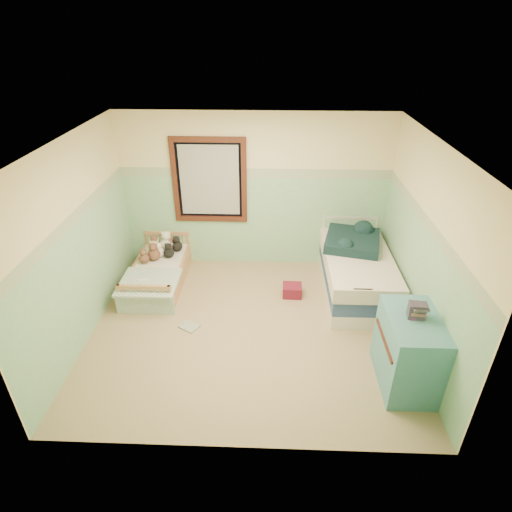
{
  "coord_description": "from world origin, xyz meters",
  "views": [
    {
      "loc": [
        0.26,
        -4.41,
        3.65
      ],
      "look_at": [
        0.08,
        0.35,
        0.93
      ],
      "focal_mm": 29.3,
      "sensor_mm": 36.0,
      "label": 1
    }
  ],
  "objects_px": {
    "plush_floor_tan": "(130,292)",
    "twin_bed_frame": "(354,286)",
    "dresser": "(408,351)",
    "floor_book": "(189,326)",
    "toddler_bed_frame": "(159,278)",
    "plush_floor_cream": "(146,293)",
    "red_pillow": "(292,290)"
  },
  "relations": [
    {
      "from": "dresser",
      "to": "floor_book",
      "type": "relative_size",
      "value": 3.64
    },
    {
      "from": "floor_book",
      "to": "toddler_bed_frame",
      "type": "bearing_deg",
      "value": 153.17
    },
    {
      "from": "toddler_bed_frame",
      "to": "dresser",
      "type": "xyz_separation_m",
      "value": [
        3.29,
        -1.91,
        0.35
      ]
    },
    {
      "from": "plush_floor_cream",
      "to": "twin_bed_frame",
      "type": "relative_size",
      "value": 0.13
    },
    {
      "from": "toddler_bed_frame",
      "to": "plush_floor_cream",
      "type": "relative_size",
      "value": 6.33
    },
    {
      "from": "red_pillow",
      "to": "floor_book",
      "type": "distance_m",
      "value": 1.63
    },
    {
      "from": "red_pillow",
      "to": "twin_bed_frame",
      "type": "bearing_deg",
      "value": 7.05
    },
    {
      "from": "dresser",
      "to": "floor_book",
      "type": "distance_m",
      "value": 2.8
    },
    {
      "from": "plush_floor_tan",
      "to": "dresser",
      "type": "distance_m",
      "value": 3.93
    },
    {
      "from": "plush_floor_cream",
      "to": "dresser",
      "type": "height_order",
      "value": "dresser"
    },
    {
      "from": "plush_floor_cream",
      "to": "plush_floor_tan",
      "type": "distance_m",
      "value": 0.24
    },
    {
      "from": "toddler_bed_frame",
      "to": "plush_floor_tan",
      "type": "distance_m",
      "value": 0.52
    },
    {
      "from": "plush_floor_cream",
      "to": "red_pillow",
      "type": "bearing_deg",
      "value": 4.91
    },
    {
      "from": "plush_floor_tan",
      "to": "twin_bed_frame",
      "type": "xyz_separation_m",
      "value": [
        3.36,
        0.27,
        0.0
      ]
    },
    {
      "from": "twin_bed_frame",
      "to": "floor_book",
      "type": "height_order",
      "value": "twin_bed_frame"
    },
    {
      "from": "plush_floor_tan",
      "to": "dresser",
      "type": "relative_size",
      "value": 0.24
    },
    {
      "from": "toddler_bed_frame",
      "to": "dresser",
      "type": "relative_size",
      "value": 1.72
    },
    {
      "from": "red_pillow",
      "to": "plush_floor_tan",
      "type": "bearing_deg",
      "value": -176.33
    },
    {
      "from": "plush_floor_tan",
      "to": "twin_bed_frame",
      "type": "distance_m",
      "value": 3.37
    },
    {
      "from": "twin_bed_frame",
      "to": "red_pillow",
      "type": "xyz_separation_m",
      "value": [
        -0.94,
        -0.12,
        -0.02
      ]
    },
    {
      "from": "plush_floor_cream",
      "to": "red_pillow",
      "type": "distance_m",
      "value": 2.18
    },
    {
      "from": "toddler_bed_frame",
      "to": "floor_book",
      "type": "xyz_separation_m",
      "value": [
        0.66,
        -1.05,
        -0.09
      ]
    },
    {
      "from": "toddler_bed_frame",
      "to": "dresser",
      "type": "distance_m",
      "value": 3.82
    },
    {
      "from": "plush_floor_tan",
      "to": "red_pillow",
      "type": "bearing_deg",
      "value": 3.67
    },
    {
      "from": "floor_book",
      "to": "twin_bed_frame",
      "type": "bearing_deg",
      "value": 52.33
    },
    {
      "from": "plush_floor_tan",
      "to": "twin_bed_frame",
      "type": "height_order",
      "value": "twin_bed_frame"
    },
    {
      "from": "red_pillow",
      "to": "toddler_bed_frame",
      "type": "bearing_deg",
      "value": 173.15
    },
    {
      "from": "toddler_bed_frame",
      "to": "twin_bed_frame",
      "type": "xyz_separation_m",
      "value": [
        3.03,
        -0.13,
        0.01
      ]
    },
    {
      "from": "plush_floor_cream",
      "to": "toddler_bed_frame",
      "type": "bearing_deg",
      "value": 78.3
    },
    {
      "from": "plush_floor_cream",
      "to": "twin_bed_frame",
      "type": "height_order",
      "value": "plush_floor_cream"
    },
    {
      "from": "plush_floor_tan",
      "to": "plush_floor_cream",
      "type": "bearing_deg",
      "value": -7.45
    },
    {
      "from": "dresser",
      "to": "red_pillow",
      "type": "relative_size",
      "value": 3.17
    }
  ]
}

